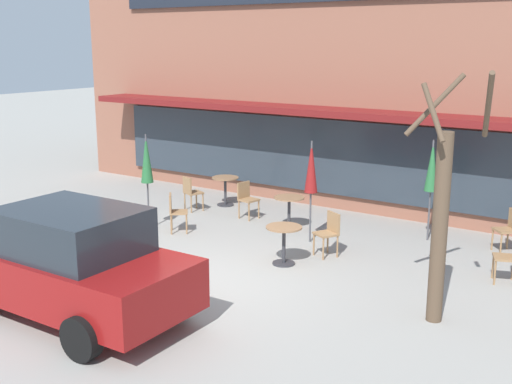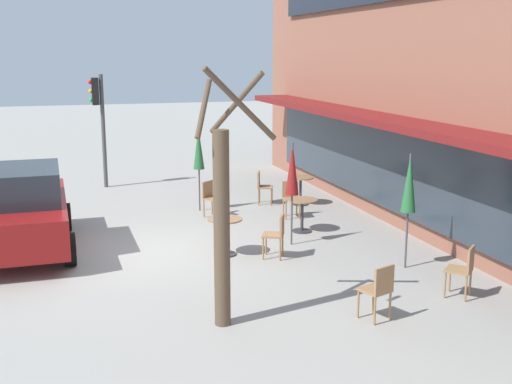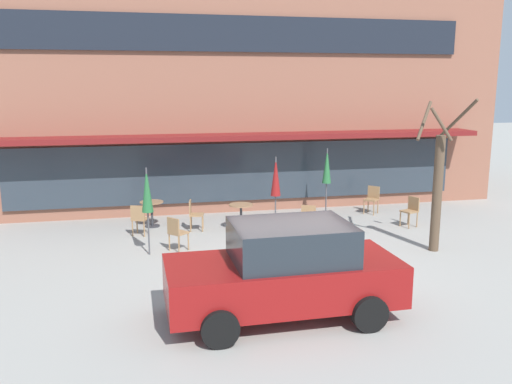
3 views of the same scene
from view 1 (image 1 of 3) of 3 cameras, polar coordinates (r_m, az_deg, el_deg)
name	(u,v)px [view 1 (image 1 of 3)]	position (r m, az deg, el deg)	size (l,w,h in m)	color
ground_plane	(203,282)	(11.68, -4.76, -7.99)	(80.00, 80.00, 0.00)	#9E9B93
building_facade	(414,50)	(19.66, 13.90, 12.12)	(18.46, 9.10, 7.93)	#935B47
cafe_table_near_wall	(289,207)	(14.71, 2.96, -1.36)	(0.70, 0.70, 0.76)	#333338
cafe_table_streetside	(225,186)	(16.83, -2.75, 0.52)	(0.70, 0.70, 0.76)	#333338
cafe_table_by_tree	(284,239)	(12.39, 2.49, -4.16)	(0.70, 0.70, 0.76)	#333338
patio_umbrella_green_folded	(432,167)	(14.12, 15.38, 2.19)	(0.28, 0.28, 2.20)	#4C4C51
patio_umbrella_cream_folded	(147,159)	(14.66, -9.71, 2.87)	(0.28, 0.28, 2.20)	#4C4C51
patio_umbrella_corner_open	(311,168)	(13.54, 4.94, 2.16)	(0.28, 0.28, 2.20)	#4C4C51
cafe_chair_0	(247,197)	(15.60, -0.84, -0.46)	(0.46, 0.46, 0.89)	#9E754C
cafe_chair_1	(329,231)	(12.94, 6.51, -3.43)	(0.54, 0.54, 0.89)	#9E754C
cafe_chair_2	(191,191)	(16.33, -5.80, 0.10)	(0.52, 0.52, 0.89)	#9E754C
cafe_chair_3	(510,255)	(12.29, 21.64, -5.21)	(0.51, 0.51, 0.89)	#9E754C
cafe_chair_4	(175,210)	(14.54, -7.19, -1.58)	(0.56, 0.56, 0.89)	#9E754C
cafe_chair_5	(509,227)	(14.06, 21.58, -2.94)	(0.57, 0.57, 0.89)	#9E754C
parked_sedan	(68,263)	(10.40, -16.36, -6.06)	(4.22, 2.05, 1.76)	maroon
street_tree	(441,215)	(9.98, 16.16, -1.97)	(1.38, 1.12, 3.85)	brown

